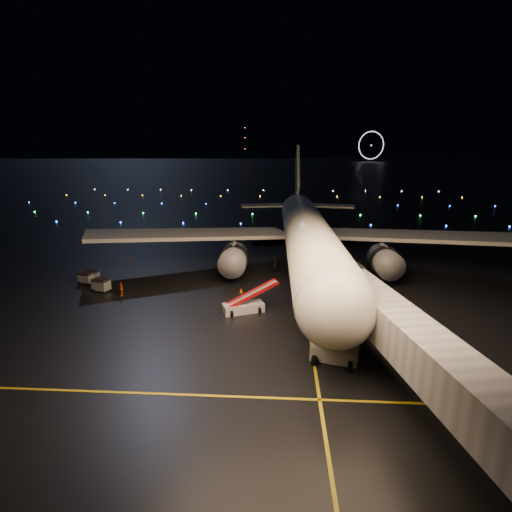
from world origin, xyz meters
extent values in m
plane|color=black|center=(0.00, 300.00, 0.00)|extent=(2000.00, 2000.00, 0.00)
cube|color=gold|center=(12.00, 15.00, 0.01)|extent=(0.25, 80.00, 0.02)
cube|color=gold|center=(-5.00, -10.00, 0.01)|extent=(60.00, 0.25, 0.02)
cube|color=beige|center=(13.80, -4.13, 0.95)|extent=(4.40, 3.10, 1.89)
imported|color=#FF5C06|center=(-10.81, 10.33, 0.88)|extent=(0.64, 1.09, 1.75)
cone|color=#FC5800|center=(4.01, 12.53, 0.27)|extent=(0.55, 0.55, 0.54)
cone|color=#FC5800|center=(1.07, 22.04, 0.27)|extent=(0.56, 0.56, 0.55)
cone|color=#FC5800|center=(1.22, 20.17, 0.24)|extent=(0.43, 0.43, 0.49)
cone|color=#FC5800|center=(-16.27, 27.78, 0.24)|extent=(0.46, 0.46, 0.47)
cylinder|color=black|center=(-60.00, 740.00, 32.00)|extent=(1.80, 1.80, 64.00)
cube|color=gray|center=(-14.08, 11.85, 0.84)|extent=(2.28, 1.87, 1.68)
cube|color=gray|center=(-17.60, 14.85, 0.77)|extent=(2.08, 1.69, 1.55)
cube|color=gray|center=(-17.23, 15.84, 0.75)|extent=(1.84, 1.35, 1.50)
camera|label=1|loc=(8.93, -35.71, 17.57)|focal=28.00mm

